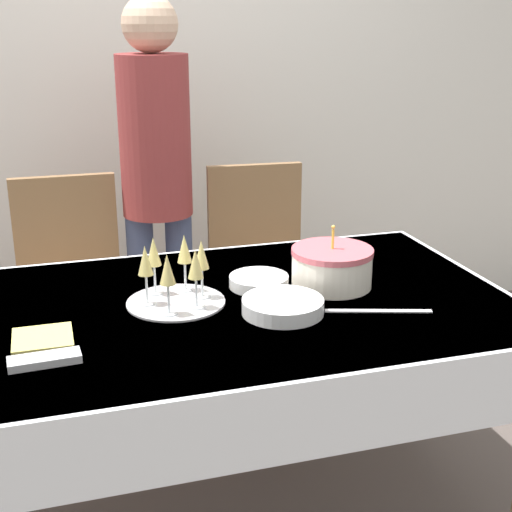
% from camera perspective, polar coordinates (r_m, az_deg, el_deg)
% --- Properties ---
extents(wall_back, '(8.00, 0.05, 2.70)m').
position_cam_1_polar(wall_back, '(3.40, -9.64, 15.05)').
color(wall_back, silver).
rests_on(wall_back, ground_plane).
extents(dining_table, '(1.73, 1.02, 0.76)m').
position_cam_1_polar(dining_table, '(2.10, -3.11, -6.40)').
color(dining_table, white).
rests_on(dining_table, ground_plane).
extents(dining_chair_far_left, '(0.42, 0.42, 0.97)m').
position_cam_1_polar(dining_chair_far_left, '(2.87, -14.51, -2.72)').
color(dining_chair_far_left, olive).
rests_on(dining_chair_far_left, ground_plane).
extents(dining_chair_far_right, '(0.45, 0.45, 0.97)m').
position_cam_1_polar(dining_chair_far_right, '(2.98, 0.36, -1.25)').
color(dining_chair_far_right, olive).
rests_on(dining_chair_far_right, ground_plane).
extents(birthday_cake, '(0.25, 0.25, 0.19)m').
position_cam_1_polar(birthday_cake, '(2.18, 6.09, -0.89)').
color(birthday_cake, silver).
rests_on(birthday_cake, dining_table).
extents(champagne_tray, '(0.29, 0.29, 0.18)m').
position_cam_1_polar(champagne_tray, '(2.05, -6.49, -1.42)').
color(champagne_tray, silver).
rests_on(champagne_tray, dining_table).
extents(plate_stack_main, '(0.23, 0.23, 0.04)m').
position_cam_1_polar(plate_stack_main, '(1.99, 2.16, -4.03)').
color(plate_stack_main, white).
rests_on(plate_stack_main, dining_table).
extents(plate_stack_dessert, '(0.18, 0.18, 0.03)m').
position_cam_1_polar(plate_stack_dessert, '(2.18, 0.23, -2.03)').
color(plate_stack_dessert, white).
rests_on(plate_stack_dessert, dining_table).
extents(cake_knife, '(0.29, 0.11, 0.00)m').
position_cam_1_polar(cake_knife, '(2.03, 9.76, -4.36)').
color(cake_knife, silver).
rests_on(cake_knife, dining_table).
extents(fork_pile, '(0.17, 0.07, 0.02)m').
position_cam_1_polar(fork_pile, '(1.79, -16.55, -7.96)').
color(fork_pile, silver).
rests_on(fork_pile, dining_table).
extents(napkin_pile, '(0.15, 0.15, 0.01)m').
position_cam_1_polar(napkin_pile, '(1.91, -16.70, -6.34)').
color(napkin_pile, '#E0D166').
rests_on(napkin_pile, dining_table).
extents(person_standing, '(0.28, 0.28, 1.63)m').
position_cam_1_polar(person_standing, '(2.87, -7.99, 7.06)').
color(person_standing, '#3F4C72').
rests_on(person_standing, ground_plane).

